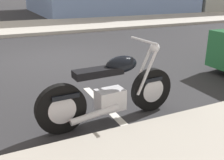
# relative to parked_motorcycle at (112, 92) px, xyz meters

# --- Properties ---
(ground_plane) EXTENTS (260.00, 260.00, 0.00)m
(ground_plane) POSITION_rel_parked_motorcycle_xyz_m (0.09, 3.71, -0.44)
(ground_plane) COLOR #28282B
(sidewalk_far_curb) EXTENTS (120.00, 5.00, 0.14)m
(sidewalk_far_curb) POSITION_rel_parked_motorcycle_xyz_m (12.09, 10.28, -0.37)
(sidewalk_far_curb) COLOR #ADA89E
(sidewalk_far_curb) RESTS_ON ground
(parking_stall_stripe) EXTENTS (0.12, 2.20, 0.01)m
(parking_stall_stripe) POSITION_rel_parked_motorcycle_xyz_m (0.09, 0.25, -0.44)
(parking_stall_stripe) COLOR silver
(parking_stall_stripe) RESTS_ON ground
(parked_motorcycle) EXTENTS (2.12, 0.62, 1.14)m
(parked_motorcycle) POSITION_rel_parked_motorcycle_xyz_m (0.00, 0.00, 0.00)
(parked_motorcycle) COLOR black
(parked_motorcycle) RESTS_ON ground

